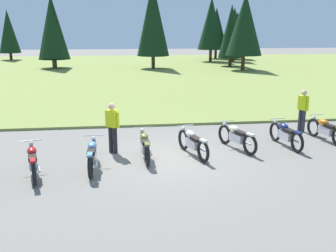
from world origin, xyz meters
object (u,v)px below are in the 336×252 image
motorcycle_sky_blue (92,155)px  motorcycle_navy (286,134)px  rider_near_row_end (112,125)px  rider_with_back_turned (303,108)px  motorcycle_silver (193,142)px  motorcycle_red (33,161)px  motorcycle_cream (237,137)px  motorcycle_orange (326,130)px  motorcycle_olive (145,145)px

motorcycle_sky_blue → motorcycle_navy: (6.51, 1.43, 0.00)m
rider_near_row_end → rider_with_back_turned: bearing=13.6°
motorcycle_silver → rider_with_back_turned: rider_with_back_turned is taller
motorcycle_red → motorcycle_cream: size_ratio=1.03×
motorcycle_orange → rider_with_back_turned: (-0.22, 1.43, 0.51)m
motorcycle_cream → rider_with_back_turned: size_ratio=1.20×
motorcycle_sky_blue → motorcycle_cream: 4.92m
motorcycle_olive → motorcycle_cream: 3.21m
motorcycle_red → motorcycle_orange: (9.82, 2.16, 0.00)m
motorcycle_silver → rider_with_back_turned: 5.47m
motorcycle_cream → motorcycle_silver: bearing=-163.6°
rider_with_back_turned → motorcycle_red: bearing=-159.5°
rider_near_row_end → motorcycle_olive: bearing=-35.9°
motorcycle_sky_blue → motorcycle_cream: (4.73, 1.35, 0.00)m
motorcycle_olive → rider_near_row_end: rider_near_row_end is taller
rider_with_back_turned → motorcycle_cream: bearing=-149.4°
motorcycle_sky_blue → motorcycle_cream: bearing=15.9°
motorcycle_silver → motorcycle_orange: same height
motorcycle_silver → motorcycle_orange: bearing=10.9°
motorcycle_sky_blue → motorcycle_olive: size_ratio=1.00×
motorcycle_navy → rider_near_row_end: size_ratio=1.25×
motorcycle_red → motorcycle_orange: bearing=12.4°
motorcycle_silver → rider_with_back_turned: size_ratio=1.23×
motorcycle_cream → motorcycle_orange: bearing=8.2°
motorcycle_cream → rider_near_row_end: bearing=178.1°
motorcycle_red → motorcycle_cream: 6.54m
motorcycle_olive → rider_near_row_end: 1.33m
motorcycle_cream → motorcycle_olive: bearing=-169.5°
motorcycle_navy → motorcycle_cream: bearing=-177.1°
motorcycle_olive → motorcycle_silver: bearing=4.0°
rider_with_back_turned → motorcycle_navy: bearing=-129.0°
motorcycle_sky_blue → rider_with_back_turned: bearing=22.3°
motorcycle_navy → motorcycle_orange: same height
motorcycle_orange → motorcycle_olive: bearing=-170.7°
motorcycle_red → motorcycle_cream: (6.33, 1.65, 0.00)m
motorcycle_silver → motorcycle_navy: same height
motorcycle_silver → motorcycle_orange: 5.19m
motorcycle_sky_blue → motorcycle_silver: bearing=15.6°
motorcycle_sky_blue → motorcycle_olive: (1.57, 0.76, 0.00)m
motorcycle_silver → motorcycle_olive: bearing=-176.0°
motorcycle_olive → motorcycle_silver: same height
motorcycle_sky_blue → motorcycle_orange: same height
motorcycle_olive → motorcycle_sky_blue: bearing=-154.1°
motorcycle_sky_blue → motorcycle_navy: size_ratio=1.00×
motorcycle_sky_blue → motorcycle_olive: bearing=25.9°
motorcycle_red → rider_near_row_end: size_ratio=1.24×
rider_near_row_end → motorcycle_orange: bearing=2.7°
motorcycle_silver → motorcycle_orange: (5.10, 0.98, 0.00)m
motorcycle_sky_blue → motorcycle_olive: same height
motorcycle_cream → rider_near_row_end: (-4.15, 0.14, 0.51)m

